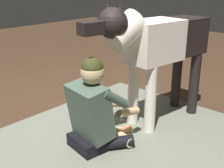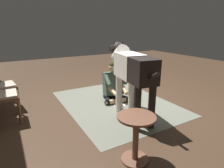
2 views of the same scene
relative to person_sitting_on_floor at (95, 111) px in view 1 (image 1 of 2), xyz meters
name	(u,v)px [view 1 (image 1 of 2)]	position (x,y,z in m)	size (l,w,h in m)	color
ground_plane	(81,129)	(-0.11, -0.32, -0.35)	(12.95, 12.95, 0.00)	#432F20
area_rug	(111,139)	(-0.17, 0.04, -0.35)	(2.60, 2.00, 0.01)	slate
person_sitting_on_floor	(95,111)	(0.00, 0.00, 0.00)	(0.68, 0.57, 0.85)	black
large_dog	(158,45)	(-0.78, 0.13, 0.50)	(1.70, 0.49, 1.28)	white
hot_dog_on_plate	(123,131)	(-0.33, 0.05, -0.32)	(0.24, 0.24, 0.06)	silver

